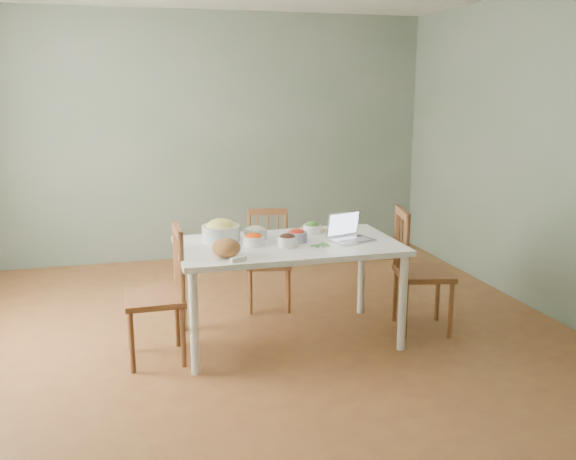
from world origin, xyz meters
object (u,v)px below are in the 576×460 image
object	(u,v)px
bread_boule	(226,248)
chair_right	(424,270)
chair_left	(154,295)
bowl_squash	(221,231)
laptop	(353,228)
chair_far	(269,261)
dining_table	(288,292)

from	to	relation	value
bread_boule	chair_right	bearing A→B (deg)	6.30
chair_left	chair_right	distance (m)	2.08
bread_boule	chair_left	bearing A→B (deg)	161.31
chair_left	bread_boule	world-z (taller)	chair_left
bowl_squash	laptop	size ratio (longest dim) A/B	0.96
chair_far	chair_left	bearing A→B (deg)	-129.98
bowl_squash	chair_right	bearing A→B (deg)	-9.61
chair_left	bowl_squash	distance (m)	0.70
bread_boule	bowl_squash	bearing A→B (deg)	85.52
dining_table	bread_boule	bearing A→B (deg)	-153.36
chair_far	chair_right	distance (m)	1.33
chair_far	bread_boule	world-z (taller)	bread_boule
chair_left	bread_boule	xyz separation A→B (m)	(0.49, -0.17, 0.35)
laptop	bread_boule	bearing A→B (deg)	173.89
bowl_squash	laptop	world-z (taller)	laptop
chair_left	bowl_squash	bearing A→B (deg)	116.18
dining_table	laptop	xyz separation A→B (m)	(0.49, -0.07, 0.49)
bowl_squash	chair_far	bearing A→B (deg)	47.56
dining_table	bread_boule	world-z (taller)	bread_boule
chair_right	chair_left	bearing A→B (deg)	103.42
chair_far	bread_boule	size ratio (longest dim) A/B	4.37
chair_far	chair_left	size ratio (longest dim) A/B	0.89
chair_right	bread_boule	world-z (taller)	chair_right
chair_far	laptop	distance (m)	1.02
bread_boule	bowl_squash	size ratio (longest dim) A/B	0.69
chair_right	laptop	size ratio (longest dim) A/B	3.31
chair_far	laptop	bearing A→B (deg)	-48.47
chair_right	chair_far	bearing A→B (deg)	65.99
bread_boule	chair_far	bearing A→B (deg)	61.63
dining_table	laptop	world-z (taller)	laptop
chair_far	bowl_squash	distance (m)	0.85
dining_table	chair_left	distance (m)	1.01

